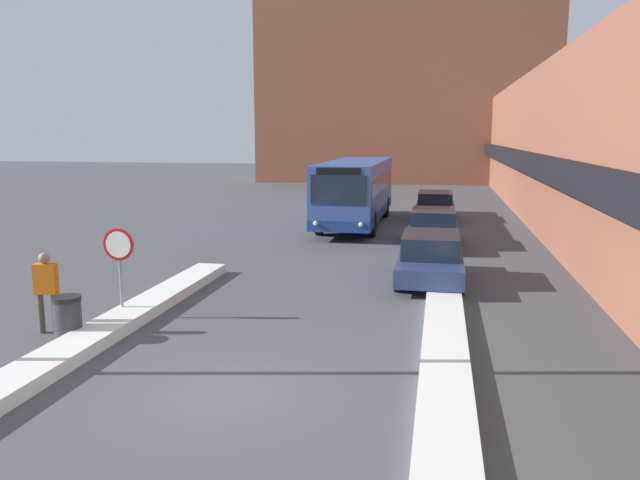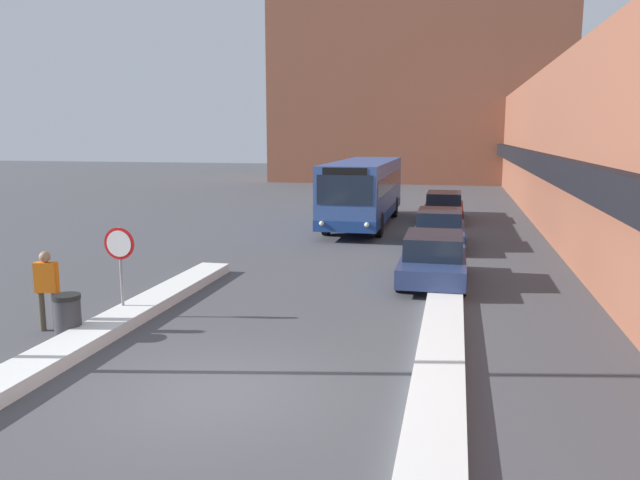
{
  "view_description": "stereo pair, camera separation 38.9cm",
  "coord_description": "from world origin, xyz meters",
  "px_view_note": "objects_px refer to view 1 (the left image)",
  "views": [
    {
      "loc": [
        3.4,
        -9.43,
        4.31
      ],
      "look_at": [
        0.53,
        5.5,
        1.72
      ],
      "focal_mm": 35.0,
      "sensor_mm": 36.0,
      "label": 1
    },
    {
      "loc": [
        3.78,
        -9.35,
        4.31
      ],
      "look_at": [
        0.53,
        5.5,
        1.72
      ],
      "focal_mm": 35.0,
      "sensor_mm": 36.0,
      "label": 2
    }
  ],
  "objects_px": {
    "trash_bin": "(68,318)",
    "city_bus": "(356,190)",
    "parked_car_front": "(430,258)",
    "parked_car_middle": "(433,227)",
    "stop_sign": "(119,254)",
    "pedestrian": "(46,285)",
    "parked_car_back": "(435,206)"
  },
  "relations": [
    {
      "from": "city_bus",
      "to": "trash_bin",
      "type": "xyz_separation_m",
      "value": [
        -3.73,
        -17.95,
        -1.19
      ]
    },
    {
      "from": "city_bus",
      "to": "parked_car_front",
      "type": "bearing_deg",
      "value": -71.55
    },
    {
      "from": "city_bus",
      "to": "trash_bin",
      "type": "relative_size",
      "value": 11.33
    },
    {
      "from": "parked_car_middle",
      "to": "stop_sign",
      "type": "height_order",
      "value": "stop_sign"
    },
    {
      "from": "parked_car_middle",
      "to": "trash_bin",
      "type": "distance_m",
      "value": 14.96
    },
    {
      "from": "parked_car_front",
      "to": "parked_car_middle",
      "type": "bearing_deg",
      "value": 90.0
    },
    {
      "from": "parked_car_middle",
      "to": "parked_car_back",
      "type": "xyz_separation_m",
      "value": [
        0.0,
        7.6,
        -0.0
      ]
    },
    {
      "from": "pedestrian",
      "to": "trash_bin",
      "type": "bearing_deg",
      "value": -33.97
    },
    {
      "from": "parked_car_front",
      "to": "parked_car_middle",
      "type": "relative_size",
      "value": 0.98
    },
    {
      "from": "city_bus",
      "to": "parked_car_front",
      "type": "height_order",
      "value": "city_bus"
    },
    {
      "from": "city_bus",
      "to": "parked_car_middle",
      "type": "xyz_separation_m",
      "value": [
        3.7,
        -4.97,
        -0.96
      ]
    },
    {
      "from": "parked_car_back",
      "to": "city_bus",
      "type": "bearing_deg",
      "value": -144.65
    },
    {
      "from": "parked_car_front",
      "to": "parked_car_back",
      "type": "bearing_deg",
      "value": 90.0
    },
    {
      "from": "city_bus",
      "to": "parked_car_front",
      "type": "relative_size",
      "value": 2.45
    },
    {
      "from": "parked_car_front",
      "to": "stop_sign",
      "type": "relative_size",
      "value": 2.04
    },
    {
      "from": "parked_car_back",
      "to": "parked_car_front",
      "type": "bearing_deg",
      "value": -90.0
    },
    {
      "from": "trash_bin",
      "to": "stop_sign",
      "type": "bearing_deg",
      "value": 78.96
    },
    {
      "from": "parked_car_middle",
      "to": "pedestrian",
      "type": "bearing_deg",
      "value": -122.75
    },
    {
      "from": "city_bus",
      "to": "pedestrian",
      "type": "relative_size",
      "value": 5.99
    },
    {
      "from": "trash_bin",
      "to": "city_bus",
      "type": "bearing_deg",
      "value": 78.26
    },
    {
      "from": "parked_car_middle",
      "to": "pedestrian",
      "type": "height_order",
      "value": "pedestrian"
    },
    {
      "from": "city_bus",
      "to": "parked_car_middle",
      "type": "distance_m",
      "value": 6.27
    },
    {
      "from": "parked_car_front",
      "to": "parked_car_back",
      "type": "relative_size",
      "value": 0.93
    },
    {
      "from": "stop_sign",
      "to": "pedestrian",
      "type": "relative_size",
      "value": 1.2
    },
    {
      "from": "city_bus",
      "to": "parked_car_middle",
      "type": "bearing_deg",
      "value": -53.34
    },
    {
      "from": "parked_car_middle",
      "to": "pedestrian",
      "type": "xyz_separation_m",
      "value": [
        -8.13,
        -12.64,
        0.36
      ]
    },
    {
      "from": "stop_sign",
      "to": "parked_car_middle",
      "type": "bearing_deg",
      "value": 57.84
    },
    {
      "from": "parked_car_front",
      "to": "pedestrian",
      "type": "xyz_separation_m",
      "value": [
        -8.13,
        -6.52,
        0.36
      ]
    },
    {
      "from": "parked_car_front",
      "to": "pedestrian",
      "type": "bearing_deg",
      "value": -141.28
    },
    {
      "from": "pedestrian",
      "to": "parked_car_front",
      "type": "bearing_deg",
      "value": 30.81
    },
    {
      "from": "parked_car_front",
      "to": "stop_sign",
      "type": "height_order",
      "value": "stop_sign"
    },
    {
      "from": "city_bus",
      "to": "parked_car_back",
      "type": "relative_size",
      "value": 2.27
    }
  ]
}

